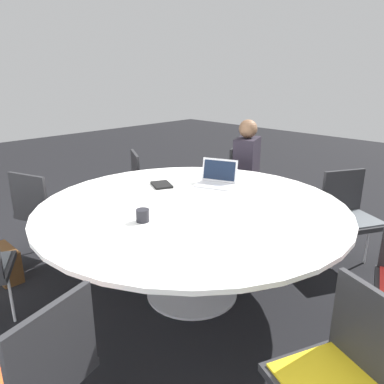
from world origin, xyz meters
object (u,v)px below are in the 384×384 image
person_0 (248,165)px  handbag (5,263)px  chair_2 (42,208)px  chair_1 (147,182)px  laptop (217,179)px  spiral_notebook (162,185)px  chair_0 (245,176)px  chair_4 (37,369)px  chair_5 (344,370)px  coffee_cup (143,215)px  chair_7 (350,211)px

person_0 → handbag: bearing=-38.6°
chair_2 → chair_1: bearing=69.1°
laptop → spiral_notebook: (0.31, 0.37, -0.04)m
chair_1 → laptop: laptop is taller
chair_2 → laptop: size_ratio=2.23×
chair_0 → chair_2: size_ratio=1.00×
chair_4 → handbag: (1.77, -0.45, -0.37)m
chair_0 → chair_4: (-1.21, 3.06, 0.00)m
chair_5 → handbag: chair_5 is taller
coffee_cup → chair_7: bearing=-109.8°
laptop → spiral_notebook: size_ratio=1.51×
chair_0 → chair_1: (0.62, 0.99, 0.00)m
laptop → spiral_notebook: 0.49m
coffee_cup → chair_0: bearing=-70.9°
spiral_notebook → chair_2: bearing=38.8°
person_0 → laptop: person_0 is taller
chair_4 → chair_7: 2.77m
chair_4 → chair_5: size_ratio=1.00×
chair_1 → spiral_notebook: bearing=-2.6°
chair_1 → spiral_notebook: 0.99m
chair_1 → chair_0: bearing=86.3°
chair_4 → coffee_cup: chair_4 is taller
chair_5 → chair_7: (0.76, -1.86, 0.00)m
chair_0 → laptop: (-0.52, 1.12, 0.30)m
spiral_notebook → handbag: spiral_notebook is taller
laptop → chair_5: bearing=-54.5°
chair_0 → chair_2: bearing=-38.7°
chair_0 → laptop: 1.27m
handbag → chair_4: bearing=165.7°
laptop → coffee_cup: laptop is taller
chair_2 → chair_4: 2.07m
laptop → coffee_cup: size_ratio=4.32×
chair_7 → chair_0: bearing=-73.8°
spiral_notebook → coffee_cup: size_ratio=2.86×
chair_7 → laptop: size_ratio=2.23×
chair_1 → spiral_notebook: chair_1 is taller
chair_1 → chair_2: size_ratio=1.00×
chair_0 → chair_5: bearing=22.9°
person_0 → chair_0: bearing=-161.0°
chair_0 → chair_2: same height
handbag → chair_1: bearing=-87.9°
person_0 → spiral_notebook: 1.30m
chair_4 → laptop: size_ratio=2.23×
chair_4 → person_0: person_0 is taller
coffee_cup → laptop: bearing=-78.2°
handbag → laptop: bearing=-126.1°
person_0 → coffee_cup: (-0.56, 1.91, 0.09)m
handbag → coffee_cup: bearing=-158.5°
chair_1 → chair_5: bearing=5.4°
chair_2 → coffee_cup: 1.42m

